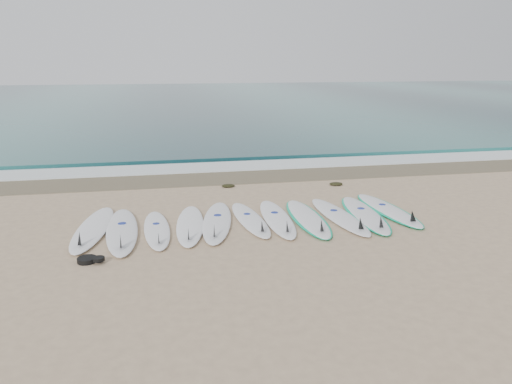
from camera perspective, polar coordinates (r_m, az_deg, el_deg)
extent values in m
plane|color=tan|center=(10.41, -0.76, -3.47)|extent=(120.00, 120.00, 0.00)
cube|color=#1F5657|center=(42.37, -8.95, 10.38)|extent=(120.00, 55.00, 0.03)
cube|color=brown|center=(14.31, -3.76, 1.67)|extent=(120.00, 1.80, 0.01)
cube|color=silver|center=(15.66, -4.44, 2.87)|extent=(120.00, 1.40, 0.04)
cube|color=#1F5657|center=(17.12, -5.06, 4.00)|extent=(120.00, 1.00, 0.10)
ellipsoid|color=white|center=(10.42, -18.10, -3.94)|extent=(0.89, 2.91, 0.09)
cone|color=black|center=(9.40, -19.53, -5.02)|extent=(0.27, 0.33, 0.31)
ellipsoid|color=silver|center=(10.13, -15.07, -4.23)|extent=(0.74, 2.93, 0.09)
cone|color=black|center=(9.07, -15.22, -5.38)|extent=(0.26, 0.32, 0.31)
cylinder|color=navy|center=(10.38, -15.07, -3.48)|extent=(0.18, 0.18, 0.01)
ellipsoid|color=white|center=(10.06, -11.28, -4.19)|extent=(0.59, 2.43, 0.08)
cone|color=black|center=(9.18, -11.08, -5.12)|extent=(0.21, 0.26, 0.26)
cylinder|color=navy|center=(10.27, -11.35, -3.56)|extent=(0.14, 0.14, 0.01)
ellipsoid|color=white|center=(10.21, -7.56, -3.70)|extent=(0.78, 2.66, 0.08)
cone|color=black|center=(9.26, -7.73, -4.70)|extent=(0.25, 0.30, 0.28)
ellipsoid|color=white|center=(10.35, -4.48, -3.35)|extent=(1.04, 2.85, 0.09)
cone|color=black|center=(9.33, -4.80, -4.37)|extent=(0.28, 0.33, 0.30)
cylinder|color=navy|center=(10.59, -4.41, -2.66)|extent=(0.19, 0.19, 0.01)
ellipsoid|color=white|center=(10.47, -0.70, -3.11)|extent=(0.71, 2.53, 0.08)
cone|color=black|center=(9.59, 0.70, -3.91)|extent=(0.23, 0.28, 0.27)
cylinder|color=navy|center=(10.68, -1.04, -2.51)|extent=(0.15, 0.15, 0.01)
ellipsoid|color=white|center=(10.53, 2.40, -2.99)|extent=(0.66, 2.71, 0.09)
cone|color=black|center=(9.57, 3.58, -3.89)|extent=(0.24, 0.29, 0.29)
cylinder|color=navy|center=(10.76, 2.13, -2.35)|extent=(0.16, 0.16, 0.01)
ellipsoid|color=white|center=(10.61, 5.90, -2.93)|extent=(0.62, 2.71, 0.09)
ellipsoid|color=#02BA7F|center=(10.61, 5.90, -2.96)|extent=(0.71, 2.73, 0.06)
cone|color=black|center=(9.66, 7.51, -3.80)|extent=(0.23, 0.29, 0.29)
ellipsoid|color=white|center=(10.81, 9.43, -2.70)|extent=(0.75, 2.79, 0.09)
cone|color=black|center=(9.90, 11.86, -3.51)|extent=(0.25, 0.31, 0.29)
cylinder|color=navy|center=(11.03, 8.88, -2.08)|extent=(0.17, 0.17, 0.01)
ellipsoid|color=silver|center=(11.05, 12.30, -2.47)|extent=(0.84, 2.81, 0.09)
ellipsoid|color=#02BA7F|center=(11.05, 12.30, -2.50)|extent=(0.94, 2.84, 0.06)
cone|color=black|center=(10.09, 14.09, -3.29)|extent=(0.26, 0.32, 0.29)
cylinder|color=navy|center=(11.28, 11.91, -1.84)|extent=(0.17, 0.17, 0.01)
ellipsoid|color=white|center=(11.49, 14.83, -1.95)|extent=(0.72, 2.73, 0.09)
ellipsoid|color=#02BA7F|center=(11.49, 14.83, -1.98)|extent=(0.81, 2.75, 0.06)
cone|color=black|center=(10.64, 17.46, -2.62)|extent=(0.24, 0.30, 0.29)
cylinder|color=navy|center=(11.69, 14.23, -1.39)|extent=(0.16, 0.16, 0.01)
ellipsoid|color=black|center=(13.26, -3.20, 0.73)|extent=(0.35, 0.27, 0.07)
ellipsoid|color=black|center=(13.60, 9.13, 0.93)|extent=(0.37, 0.29, 0.07)
cylinder|color=black|center=(8.88, -18.76, -7.35)|extent=(0.32, 0.32, 0.08)
cylinder|color=black|center=(8.75, -17.55, -7.31)|extent=(0.20, 0.20, 0.06)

